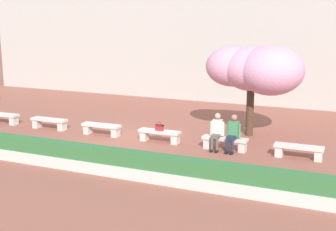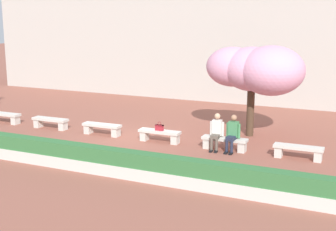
# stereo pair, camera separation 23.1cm
# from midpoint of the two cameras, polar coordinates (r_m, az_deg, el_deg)

# --- Properties ---
(ground_plane) EXTENTS (100.00, 100.00, 0.00)m
(ground_plane) POSITION_cam_midpoint_polar(r_m,az_deg,el_deg) (18.10, -5.04, -2.81)
(ground_plane) COLOR #8E5142
(building_facade) EXTENTS (28.58, 4.00, 7.73)m
(building_facade) POSITION_cam_midpoint_polar(r_m,az_deg,el_deg) (27.30, 5.82, 10.42)
(building_facade) COLOR #B7B2A8
(building_facade) RESTS_ON ground
(stone_bench_west_end) EXTENTS (1.61, 0.44, 0.45)m
(stone_bench_west_end) POSITION_cam_midpoint_polar(r_m,az_deg,el_deg) (21.75, -19.85, -0.15)
(stone_bench_west_end) COLOR beige
(stone_bench_west_end) RESTS_ON ground
(stone_bench_near_west) EXTENTS (1.61, 0.44, 0.45)m
(stone_bench_near_west) POSITION_cam_midpoint_polar(r_m,az_deg,el_deg) (20.10, -14.59, -0.78)
(stone_bench_near_west) COLOR beige
(stone_bench_near_west) RESTS_ON ground
(stone_bench_center) EXTENTS (1.61, 0.44, 0.45)m
(stone_bench_center) POSITION_cam_midpoint_polar(r_m,az_deg,el_deg) (18.66, -8.47, -1.50)
(stone_bench_center) COLOR beige
(stone_bench_center) RESTS_ON ground
(stone_bench_near_east) EXTENTS (1.61, 0.44, 0.45)m
(stone_bench_near_east) POSITION_cam_midpoint_polar(r_m,az_deg,el_deg) (17.46, -1.41, -2.31)
(stone_bench_near_east) COLOR beige
(stone_bench_near_east) RESTS_ON ground
(stone_bench_east_end) EXTENTS (1.61, 0.44, 0.45)m
(stone_bench_east_end) POSITION_cam_midpoint_polar(r_m,az_deg,el_deg) (16.57, 6.56, -3.18)
(stone_bench_east_end) COLOR beige
(stone_bench_east_end) RESTS_ON ground
(stone_bench_far_east) EXTENTS (1.61, 0.44, 0.45)m
(stone_bench_far_east) POSITION_cam_midpoint_polar(r_m,az_deg,el_deg) (16.04, 15.25, -4.06)
(stone_bench_far_east) COLOR beige
(stone_bench_far_east) RESTS_ON ground
(person_seated_left) EXTENTS (0.51, 0.70, 1.29)m
(person_seated_left) POSITION_cam_midpoint_polar(r_m,az_deg,el_deg) (16.51, 5.57, -1.78)
(person_seated_left) COLOR black
(person_seated_left) RESTS_ON ground
(person_seated_right) EXTENTS (0.51, 0.69, 1.29)m
(person_seated_right) POSITION_cam_midpoint_polar(r_m,az_deg,el_deg) (16.34, 7.52, -1.97)
(person_seated_right) COLOR black
(person_seated_right) RESTS_ON ground
(handbag) EXTENTS (0.30, 0.15, 0.34)m
(handbag) POSITION_cam_midpoint_polar(r_m,az_deg,el_deg) (17.37, -1.43, -1.43)
(handbag) COLOR #A3232D
(handbag) RESTS_ON stone_bench_near_east
(cherry_tree_main) EXTENTS (3.83, 2.59, 3.57)m
(cherry_tree_main) POSITION_cam_midpoint_polar(r_m,az_deg,el_deg) (18.17, 10.29, 5.57)
(cherry_tree_main) COLOR #473323
(cherry_tree_main) RESTS_ON ground
(planter_hedge_foreground) EXTENTS (16.60, 0.50, 0.80)m
(planter_hedge_foreground) POSITION_cam_midpoint_polar(r_m,az_deg,el_deg) (14.85, -12.33, -4.85)
(planter_hedge_foreground) COLOR beige
(planter_hedge_foreground) RESTS_ON ground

